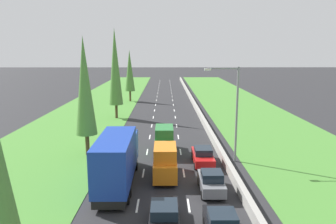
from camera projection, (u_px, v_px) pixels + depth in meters
The scene contains 15 objects.
ground_plane at pixel (164, 108), 60.56m from camera, with size 300.00×300.00×0.00m, color #28282B.
grass_verge_left at pixel (97, 108), 60.45m from camera, with size 14.00×140.00×0.04m, color #478433.
grass_verge_right at pixel (241, 107), 60.67m from camera, with size 14.00×140.00×0.04m, color #478433.
median_barrier at pixel (195, 105), 60.53m from camera, with size 0.44×120.00×0.85m, color #9E9B93.
lane_markings at pixel (164, 108), 60.56m from camera, with size 3.64×116.00×0.01m.
blue_box_truck_left_lane at pixel (117, 159), 25.04m from camera, with size 2.46×9.40×4.18m.
black_sedan_centre_lane at pixel (164, 217), 19.13m from camera, with size 1.82×4.50×1.64m.
grey_hatchback_right_lane at pixel (211, 182), 24.15m from camera, with size 1.74×3.90×1.72m.
orange_van_centre_lane at pixel (165, 162), 26.83m from camera, with size 1.96×4.90×2.82m.
green_van_centre_lane at pixel (164, 140), 33.43m from camera, with size 1.96×4.90×2.82m.
red_sedan_right_lane at pixel (203, 156), 30.19m from camera, with size 1.82×4.50×1.64m.
poplar_tree_second at pixel (85, 86), 31.72m from camera, with size 2.10×2.10×11.89m.
poplar_tree_third at pixel (115, 67), 49.61m from camera, with size 2.15×2.15×13.87m.
poplar_tree_fourth at pixel (130, 71), 66.96m from camera, with size 2.07×2.07×10.63m.
street_light_mast at pixel (233, 108), 30.15m from camera, with size 3.20×0.28×9.00m.
Camera 1 is at (0.16, 0.34, 10.42)m, focal length 34.76 mm.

